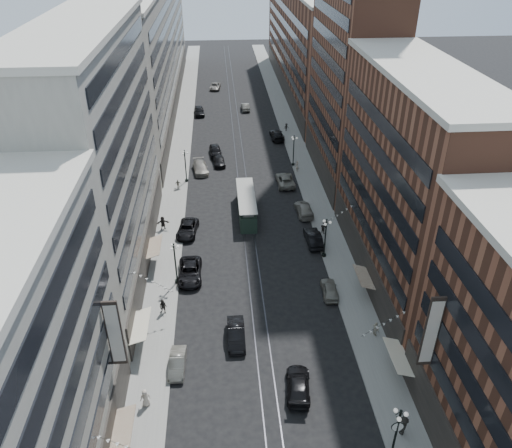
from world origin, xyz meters
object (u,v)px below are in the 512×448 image
object	(u,v)px
car_11	(285,180)
lamppost_se_mid	(294,149)
pedestrian_4	(376,329)
car_5	(236,334)
car_14	(245,107)
car_4	(330,289)
streetcar	(246,205)
pedestrian_3	(403,426)
lamppost_sw_mid	(185,165)
pedestrian_7	(323,227)
pedestrian_6	(178,184)
car_2	(190,272)
lamppost_sw_far	(175,262)
pedestrian_8	(297,166)
car_6	(298,385)
car_8	(200,168)
pedestrian_9	(286,127)
car_extra_0	(304,209)
car_9	(199,111)
pedestrian_5	(163,223)
lamppost_se_near	(397,431)
car_extra_2	(219,161)
pedestrian_1	(145,398)
car_13	(215,151)
car_10	(313,238)
car_1	(177,363)
car_7	(187,229)
car_extra_1	(215,86)
car_12	(277,135)

from	to	relation	value
car_11	lamppost_se_mid	bearing A→B (deg)	-108.75
pedestrian_4	lamppost_se_mid	bearing A→B (deg)	-20.21
lamppost_se_mid	car_11	distance (m)	7.85
car_5	pedestrian_4	world-z (taller)	pedestrian_4
car_14	car_4	bearing A→B (deg)	91.57
streetcar	pedestrian_3	world-z (taller)	streetcar
lamppost_sw_mid	pedestrian_7	distance (m)	26.18
pedestrian_6	car_4	bearing A→B (deg)	119.86
car_2	lamppost_se_mid	bearing A→B (deg)	61.17
lamppost_sw_far	car_14	xyz separation A→B (m)	(11.82, 62.87, -2.32)
car_11	pedestrian_8	distance (m)	5.27
car_4	car_6	world-z (taller)	car_6
car_8	pedestrian_9	world-z (taller)	pedestrian_9
lamppost_sw_mid	car_extra_0	world-z (taller)	lamppost_sw_mid
car_9	pedestrian_6	xyz separation A→B (m)	(-2.64, -35.97, 0.06)
lamppost_sw_mid	pedestrian_5	xyz separation A→B (m)	(-2.61, -14.80, -1.97)
lamppost_se_mid	streetcar	bearing A→B (deg)	-119.53
lamppost_se_near	lamppost_se_mid	size ratio (longest dim) A/B	1.00
car_6	car_9	size ratio (longest dim) A/B	1.01
car_8	car_extra_0	xyz separation A→B (m)	(15.38, -15.59, -0.02)
car_14	car_extra_2	size ratio (longest dim) A/B	0.98
car_2	pedestrian_7	bearing A→B (deg)	25.24
car_4	pedestrian_4	size ratio (longest dim) A/B	2.57
pedestrian_1	car_14	xyz separation A→B (m)	(13.54, 80.42, -0.31)
car_9	car_13	world-z (taller)	car_9
car_8	car_10	xyz separation A→B (m)	(15.38, -23.45, 0.04)
car_1	car_7	bearing A→B (deg)	92.06
car_5	pedestrian_9	bearing A→B (deg)	77.47
car_6	pedestrian_6	world-z (taller)	pedestrian_6
pedestrian_8	car_extra_1	xyz separation A→B (m)	(-13.58, 50.62, -0.36)
streetcar	car_13	size ratio (longest dim) A/B	2.25
car_10	pedestrian_7	bearing A→B (deg)	-130.05
lamppost_sw_far	car_14	world-z (taller)	lamppost_sw_far
pedestrian_3	pedestrian_7	bearing A→B (deg)	-137.45
car_1	pedestrian_4	world-z (taller)	pedestrian_4
pedestrian_7	car_5	bearing A→B (deg)	107.02
lamppost_se_mid	pedestrian_1	world-z (taller)	lamppost_se_mid
car_7	car_11	distance (m)	20.67
car_6	pedestrian_7	size ratio (longest dim) A/B	3.16
car_extra_0	lamppost_sw_far	bearing A→B (deg)	38.61
pedestrian_6	pedestrian_8	distance (m)	20.54
car_11	car_extra_2	bearing A→B (deg)	-39.78
pedestrian_6	car_8	bearing A→B (deg)	-122.82
car_4	car_extra_1	xyz separation A→B (m)	(-12.48, 83.51, 0.01)
car_5	pedestrian_9	xyz separation A→B (m)	(12.77, 58.54, 0.15)
pedestrian_4	car_14	distance (m)	73.95
streetcar	car_5	bearing A→B (deg)	-95.83
car_11	car_extra_1	distance (m)	56.27
lamppost_se_near	car_1	world-z (taller)	lamppost_se_near
car_12	car_5	bearing A→B (deg)	76.87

